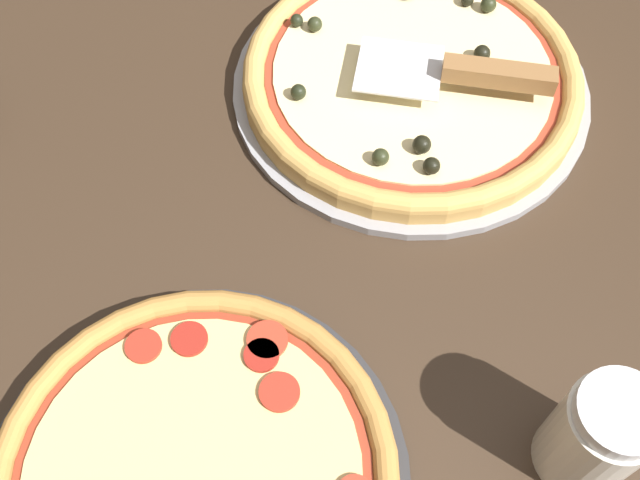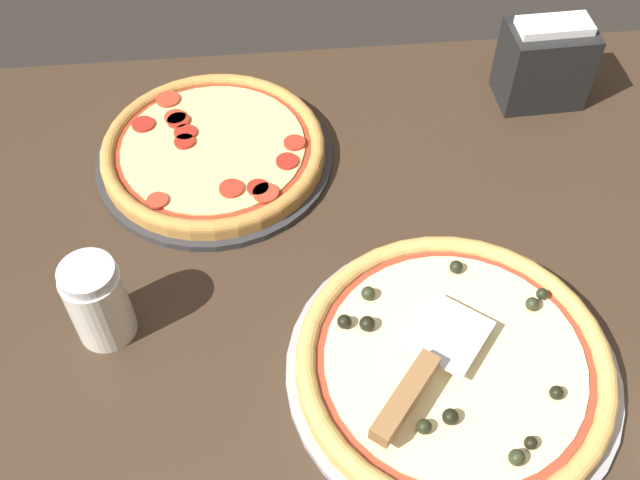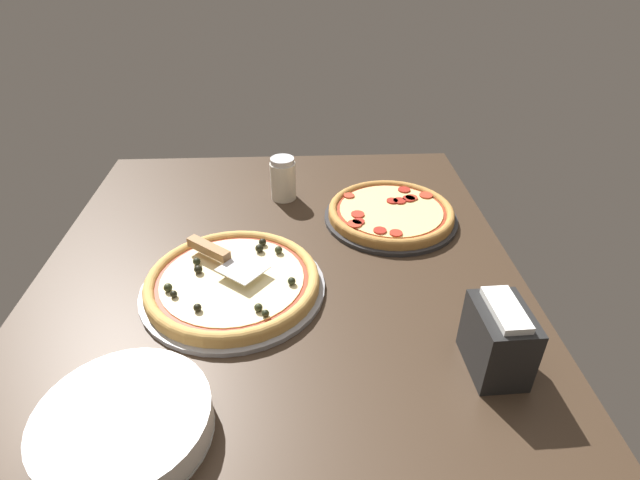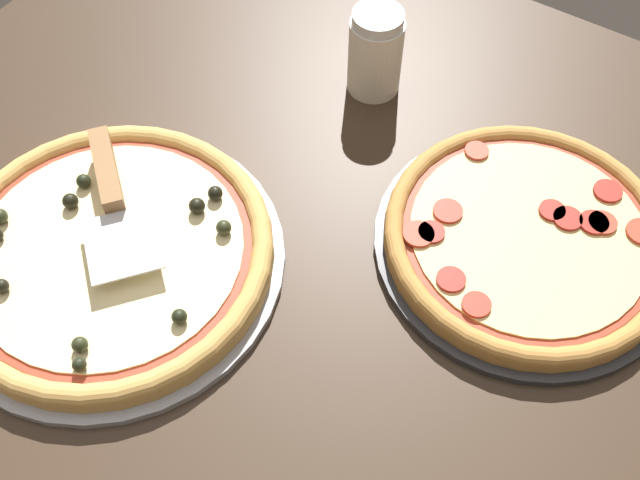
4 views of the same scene
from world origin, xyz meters
TOP-DOWN VIEW (x-y plane):
  - ground_plane at (0.00, 0.00)cm, footprint 121.02×103.24cm
  - pizza_pan_front at (5.91, -9.17)cm, footprint 37.52×37.52cm
  - pizza_front at (5.90, -9.17)cm, footprint 35.27×35.27cm
  - pizza_pan_back at (-20.42, 27.54)cm, footprint 33.24×33.24cm
  - pizza_back at (-20.42, 27.53)cm, footprint 31.24×31.24cm
  - serving_spatula at (0.68, -12.72)cm, footprint 16.09×18.16cm
  - plate_stack at (39.24, -21.57)cm, footprint 25.57×25.57cm
  - parmesan_shaker at (-33.17, 0.57)cm, footprint 6.78×6.78cm
  - napkin_holder at (28.58, 36.77)cm, footprint 12.54×8.88cm

SIDE VIEW (x-z plane):
  - ground_plane at x=0.00cm, z-range -3.60..0.00cm
  - pizza_pan_front at x=5.91cm, z-range 0.00..1.00cm
  - pizza_pan_back at x=-20.42cm, z-range 0.00..1.00cm
  - pizza_back at x=-20.42cm, z-range 0.99..3.54cm
  - pizza_front at x=5.90cm, z-range 0.43..4.26cm
  - plate_stack at x=39.24cm, z-range 0.00..4.90cm
  - serving_spatula at x=0.68cm, z-range 4.62..6.62cm
  - parmesan_shaker at x=-33.17cm, z-range -0.10..11.42cm
  - napkin_holder at x=28.58cm, z-range -0.31..13.01cm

